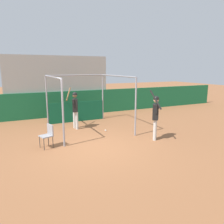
# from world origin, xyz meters

# --- Properties ---
(ground_plane) EXTENTS (60.00, 60.00, 0.00)m
(ground_plane) POSITION_xyz_m (0.00, 0.00, 0.00)
(ground_plane) COLOR #935B38
(outfield_wall) EXTENTS (24.00, 0.12, 1.48)m
(outfield_wall) POSITION_xyz_m (0.00, 5.74, 0.74)
(outfield_wall) COLOR #196038
(outfield_wall) RESTS_ON ground
(bleacher_section) EXTENTS (5.95, 4.00, 3.56)m
(bleacher_section) POSITION_xyz_m (0.00, 7.81, 1.77)
(bleacher_section) COLOR #9E9E99
(bleacher_section) RESTS_ON ground
(batting_cage) EXTENTS (3.10, 3.57, 2.49)m
(batting_cage) POSITION_xyz_m (0.51, 3.38, 1.14)
(batting_cage) COLOR gray
(batting_cage) RESTS_ON ground
(player_batter) EXTENTS (0.59, 0.96, 1.91)m
(player_batter) POSITION_xyz_m (0.05, 2.77, 1.05)
(player_batter) COLOR silver
(player_batter) RESTS_ON ground
(player_waiting) EXTENTS (0.59, 0.76, 2.02)m
(player_waiting) POSITION_xyz_m (2.46, -0.18, 1.07)
(player_waiting) COLOR silver
(player_waiting) RESTS_ON ground
(folding_chair) EXTENTS (0.50, 0.50, 0.84)m
(folding_chair) POSITION_xyz_m (-1.54, 0.77, 0.52)
(folding_chair) COLOR #99999E
(folding_chair) RESTS_ON ground
(baseball) EXTENTS (0.07, 0.07, 0.07)m
(baseball) POSITION_xyz_m (1.14, 1.74, 0.04)
(baseball) COLOR white
(baseball) RESTS_ON ground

